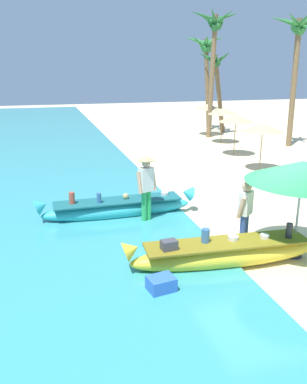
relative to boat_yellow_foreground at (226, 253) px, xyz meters
name	(u,v)px	position (x,y,z in m)	size (l,w,h in m)	color
ground_plane	(263,246)	(1.27, 0.66, -0.31)	(80.00, 80.00, 0.00)	beige
boat_yellow_foreground	(226,253)	(0.00, 0.00, 0.00)	(4.43, 0.95, 0.88)	yellow
boat_cyan_midground	(118,208)	(-1.64, 3.38, -0.02)	(4.45, 0.72, 0.85)	#33B2BC
person_vendor_hatted	(146,185)	(-0.98, 2.80, 0.77)	(0.59, 0.44, 1.87)	green
person_tourist_customer	(245,211)	(0.78, 0.72, 0.59)	(0.54, 0.50, 1.60)	#3D5BA8
patio_umbrella_large	(303,172)	(1.65, 0.03, 1.62)	(2.36, 2.36, 2.16)	#B7B7BC
parasol_row_0	(263,128)	(4.92, 7.09, 1.44)	(1.60, 1.60, 1.91)	#8E6B47
parasol_row_1	(236,118)	(5.28, 10.10, 1.44)	(1.60, 1.60, 1.91)	#8E6B47
parasol_row_2	(222,111)	(6.10, 13.28, 1.44)	(1.60, 1.60, 1.91)	#8E6B47
parasol_row_3	(208,107)	(6.45, 16.00, 1.44)	(1.60, 1.60, 1.91)	#8E6B47
palm_tree_tall_inland	(298,38)	(9.10, 11.45, 5.10)	(2.63, 2.76, 6.63)	brown
palm_tree_leaning_seaward	(216,67)	(7.20, 16.80, 3.73)	(2.33, 2.56, 5.08)	brown
palm_tree_mid_cluster	(206,52)	(6.96, 17.93, 4.64)	(2.64, 2.67, 6.09)	brown
palm_tree_far_behind	(214,36)	(6.32, 15.31, 5.44)	(2.98, 2.64, 7.19)	brown
cooler_box	(161,286)	(-1.62, -0.68, -0.13)	(0.48, 0.38, 0.36)	blue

